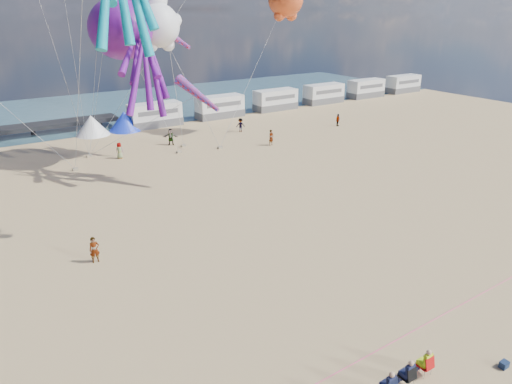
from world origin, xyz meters
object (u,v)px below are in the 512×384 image
Objects in this scene: sandbag_b at (179,152)px; sandbag_c at (220,148)px; tent_blue at (125,121)px; beachgoer_0 at (119,150)px; beachgoer_4 at (171,137)px; sandbag_e at (89,156)px; beachgoer_3 at (338,120)px; sandbag_a at (75,169)px; motorhome_4 at (366,88)px; sandbag_d at (184,146)px; motorhome_0 at (155,115)px; cooler_navy at (504,365)px; windsock_right at (198,95)px; windsock_mid at (167,33)px; tent_white at (92,125)px; motorhome_1 at (220,107)px; spectator_row at (388,384)px; motorhome_5 at (403,84)px; beachgoer_2 at (240,125)px; motorhome_2 at (275,100)px; kite_panda at (158,25)px; beachgoer_5 at (271,138)px; kite_octopus_purple at (120,29)px; motorhome_3 at (324,94)px; standing_person at (94,250)px.

sandbag_b and sandbag_c have the same top height.
beachgoer_0 is at bearing -110.99° from tent_blue.
sandbag_e is at bearing -151.58° from beachgoer_4.
beachgoer_3 is 3.12× the size of sandbag_a.
sandbag_d is (-39.05, -10.67, -1.39)m from motorhome_4.
motorhome_0 reaches higher than sandbag_c.
sandbag_e is (-6.81, 39.84, -0.04)m from cooler_navy.
windsock_right is (8.37, -9.65, 7.58)m from sandbag_a.
windsock_mid reaches higher than cooler_navy.
tent_blue is at bearing -66.98° from beachgoer_0.
motorhome_0 is 4.01m from tent_blue.
tent_white is at bearing 136.06° from beachgoer_3.
sandbag_c is (-7.51, -13.47, -1.39)m from motorhome_1.
windsock_right is at bearing 79.35° from spectator_row.
sandbag_b is 1.00× the size of sandbag_c.
sandbag_a is at bearing -168.48° from motorhome_5.
motorhome_1 is at bearing -78.75° from beachgoer_2.
sandbag_d is at bearing -31.42° from beachgoer_4.
spectator_row is at bearing -125.19° from windsock_right.
motorhome_1 is at bearing 180.00° from motorhome_2.
windsock_right is (-12.23, -13.54, 6.85)m from beachgoer_2.
cooler_navy is 0.23× the size of beachgoer_0.
cooler_navy is at bearing -103.08° from kite_panda.
kite_panda is (4.46, -1.70, 11.86)m from beachgoer_0.
tent_blue reaches higher than spectator_row.
sandbag_a is (-32.66, 0.51, -0.67)m from beachgoer_3.
kite_octopus_purple is (-14.56, 3.46, 11.55)m from beachgoer_5.
kite_octopus_purple reaches higher than beachgoer_4.
spectator_row is 0.51× the size of kite_octopus_purple.
sandbag_e is (-2.71, -8.80, -1.09)m from tent_white.
sandbag_b is at bearing -82.93° from tent_blue.
sandbag_e is at bearing -169.76° from motorhome_4.
motorhome_3 is 15.54m from beachgoer_3.
motorhome_1 is 17.37× the size of cooler_navy.
kite_octopus_purple is at bearing 176.01° from beachgoer_0.
sandbag_a is at bearing -136.37° from motorhome_0.
beachgoer_3 reaches higher than sandbag_b.
windsock_mid is (-31.10, -11.96, 10.48)m from motorhome_3.
motorhome_3 is 36.37m from kite_panda.
spectator_row is 1.02× the size of windsock_mid.
motorhome_2 is 17.37× the size of cooler_navy.
motorhome_4 reaches higher than beachgoer_4.
motorhome_1 is 19.00m from motorhome_3.
sandbag_a is at bearing 165.27° from kite_panda.
windsock_mid reaches higher than sandbag_b.
standing_person is at bearing -150.64° from motorhome_4.
standing_person is (-7.91, -30.33, -0.38)m from tent_white.
cooler_navy is 0.76× the size of sandbag_d.
tent_blue is at bearing 90.13° from cooler_navy.
beachgoer_3 is at bearing -155.21° from motorhome_5.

